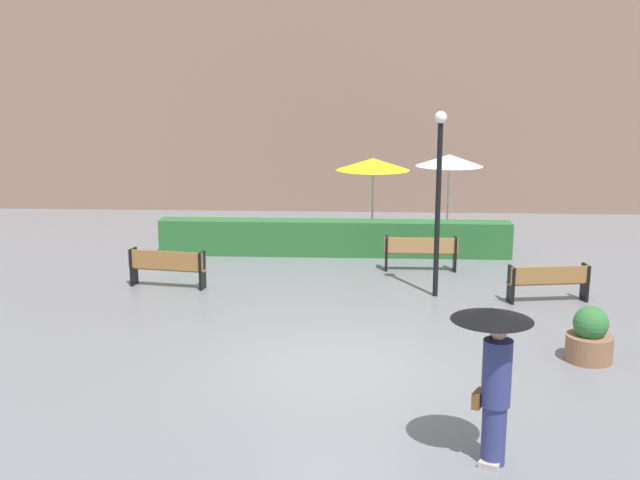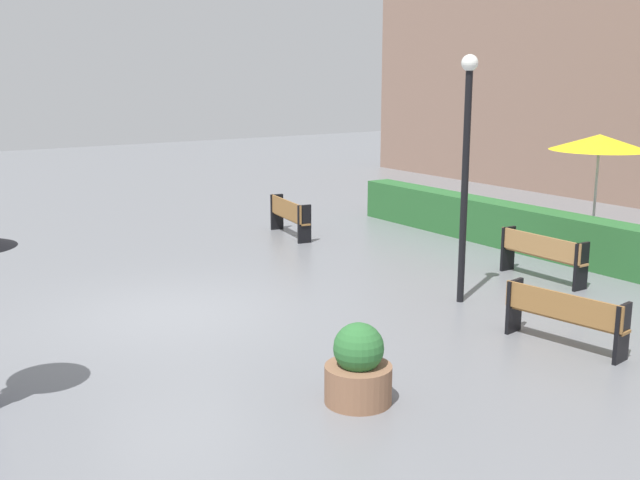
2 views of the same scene
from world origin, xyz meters
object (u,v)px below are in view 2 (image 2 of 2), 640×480
(bench_far_right, at_px, (564,314))
(lamp_post, at_px, (466,155))
(patio_umbrella_yellow, at_px, (599,143))
(bench_far_left, at_px, (288,214))
(planter_pot, at_px, (358,369))
(bench_back_row, at_px, (542,253))

(bench_far_right, xyz_separation_m, lamp_post, (-2.49, 0.36, 2.07))
(patio_umbrella_yellow, bearing_deg, lamp_post, -75.73)
(lamp_post, bearing_deg, bench_far_right, -8.26)
(bench_far_right, xyz_separation_m, patio_umbrella_yellow, (-3.89, 5.85, 1.91))
(bench_far_left, xyz_separation_m, lamp_post, (6.37, -0.37, 2.03))
(planter_pot, xyz_separation_m, patio_umbrella_yellow, (-3.76, 9.48, 1.98))
(bench_back_row, xyz_separation_m, planter_pot, (2.54, -6.29, -0.11))
(patio_umbrella_yellow, bearing_deg, planter_pot, -68.37)
(bench_back_row, distance_m, patio_umbrella_yellow, 3.89)
(bench_far_left, bearing_deg, lamp_post, -3.37)
(bench_back_row, bearing_deg, bench_far_left, -162.77)
(bench_far_left, bearing_deg, bench_back_row, 17.23)
(bench_far_right, bearing_deg, lamp_post, 171.74)
(bench_far_right, relative_size, lamp_post, 0.44)
(bench_far_right, relative_size, patio_umbrella_yellow, 0.72)
(lamp_post, height_order, patio_umbrella_yellow, lamp_post)
(bench_far_left, bearing_deg, patio_umbrella_yellow, 45.78)
(bench_far_right, bearing_deg, patio_umbrella_yellow, 123.63)
(bench_far_left, distance_m, planter_pot, 9.76)
(bench_far_right, relative_size, bench_far_left, 0.98)
(bench_back_row, bearing_deg, patio_umbrella_yellow, 110.94)
(lamp_post, bearing_deg, planter_pot, -59.39)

